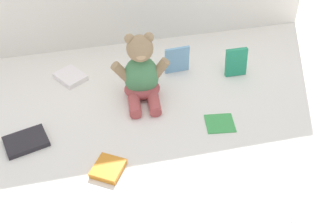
% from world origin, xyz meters
% --- Properties ---
extents(ground_plane, '(3.20, 3.20, 0.00)m').
position_xyz_m(ground_plane, '(0.00, 0.00, 0.00)').
color(ground_plane, silver).
extents(teddy_bear, '(0.21, 0.19, 0.25)m').
position_xyz_m(teddy_bear, '(-0.06, 0.11, 0.09)').
color(teddy_bear, '#4C8C59').
rests_on(teddy_bear, ground_plane).
extents(book_case_1, '(0.15, 0.13, 0.02)m').
position_xyz_m(book_case_1, '(-0.47, -0.04, 0.01)').
color(book_case_1, '#252227').
rests_on(book_case_1, ground_plane).
extents(book_case_2, '(0.08, 0.03, 0.11)m').
position_xyz_m(book_case_2, '(0.30, 0.16, 0.05)').
color(book_case_2, '#259267').
rests_on(book_case_2, ground_plane).
extents(book_case_3, '(0.13, 0.14, 0.02)m').
position_xyz_m(book_case_3, '(-0.31, 0.27, 0.01)').
color(book_case_3, white).
rests_on(book_case_3, ground_plane).
extents(book_case_4, '(0.12, 0.12, 0.02)m').
position_xyz_m(book_case_4, '(-0.22, -0.21, 0.01)').
color(book_case_4, orange).
rests_on(book_case_4, ground_plane).
extents(book_case_5, '(0.10, 0.02, 0.11)m').
position_xyz_m(book_case_5, '(0.09, 0.23, 0.05)').
color(book_case_5, '#75ABD3').
rests_on(book_case_5, ground_plane).
extents(book_case_7, '(0.11, 0.10, 0.01)m').
position_xyz_m(book_case_7, '(0.16, -0.09, 0.00)').
color(book_case_7, green).
rests_on(book_case_7, ground_plane).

